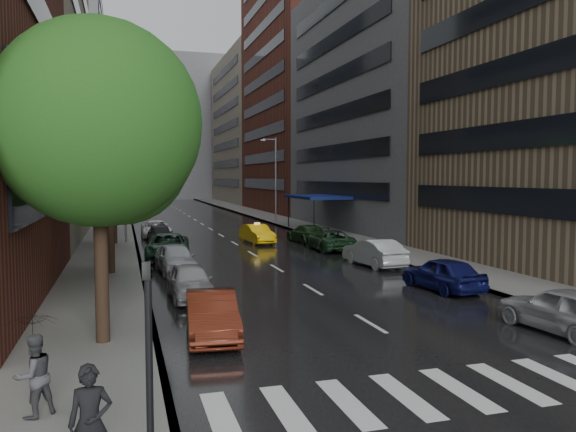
% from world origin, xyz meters
% --- Properties ---
extents(ground, '(220.00, 220.00, 0.00)m').
position_xyz_m(ground, '(0.00, 0.00, 0.00)').
color(ground, gray).
rests_on(ground, ground).
extents(road, '(14.00, 140.00, 0.01)m').
position_xyz_m(road, '(0.00, 50.00, 0.01)').
color(road, black).
rests_on(road, ground).
extents(sidewalk_left, '(4.00, 140.00, 0.15)m').
position_xyz_m(sidewalk_left, '(-9.00, 50.00, 0.07)').
color(sidewalk_left, gray).
rests_on(sidewalk_left, ground).
extents(sidewalk_right, '(4.00, 140.00, 0.15)m').
position_xyz_m(sidewalk_right, '(9.00, 50.00, 0.07)').
color(sidewalk_right, gray).
rests_on(sidewalk_right, ground).
extents(crosswalk, '(13.15, 2.80, 0.01)m').
position_xyz_m(crosswalk, '(0.20, -2.00, 0.01)').
color(crosswalk, silver).
rests_on(crosswalk, ground).
extents(buildings_left, '(8.00, 108.00, 38.00)m').
position_xyz_m(buildings_left, '(-15.00, 58.79, 15.99)').
color(buildings_left, maroon).
rests_on(buildings_left, ground).
extents(buildings_right, '(8.05, 109.10, 36.00)m').
position_xyz_m(buildings_right, '(15.00, 56.70, 15.03)').
color(buildings_right, '#937A5B').
rests_on(buildings_right, ground).
extents(building_far, '(40.00, 14.00, 32.00)m').
position_xyz_m(building_far, '(0.00, 118.00, 16.00)').
color(building_far, slate).
rests_on(building_far, ground).
extents(tree_near, '(5.94, 5.94, 9.46)m').
position_xyz_m(tree_near, '(-8.60, 3.86, 6.48)').
color(tree_near, '#382619').
rests_on(tree_near, ground).
extents(tree_mid, '(5.90, 5.90, 9.41)m').
position_xyz_m(tree_mid, '(-8.60, 16.20, 6.44)').
color(tree_mid, '#382619').
rests_on(tree_mid, ground).
extents(tree_far, '(5.35, 5.35, 8.52)m').
position_xyz_m(tree_far, '(-8.60, 29.37, 5.83)').
color(tree_far, '#382619').
rests_on(tree_far, ground).
extents(taxi, '(2.03, 4.43, 1.41)m').
position_xyz_m(taxi, '(1.63, 27.57, 0.70)').
color(taxi, '#EBB40C').
rests_on(taxi, ground).
extents(parked_cars_left, '(3.08, 34.67, 1.53)m').
position_xyz_m(parked_cars_left, '(-5.40, 20.64, 0.73)').
color(parked_cars_left, '#5A1F12').
rests_on(parked_cars_left, ground).
extents(parked_cars_right, '(2.50, 30.64, 1.53)m').
position_xyz_m(parked_cars_right, '(5.40, 15.27, 0.73)').
color(parked_cars_right, '#99989D').
rests_on(parked_cars_right, ground).
extents(ped_bag_walker, '(0.71, 0.50, 1.88)m').
position_xyz_m(ped_bag_walker, '(-8.51, -4.02, 1.06)').
color(ped_bag_walker, black).
rests_on(ped_bag_walker, sidewalk_left).
extents(ped_black_umbrella, '(1.04, 1.00, 2.09)m').
position_xyz_m(ped_black_umbrella, '(-9.74, -1.18, 1.38)').
color(ped_black_umbrella, '#434347').
rests_on(ped_black_umbrella, sidewalk_left).
extents(traffic_light, '(0.18, 0.15, 3.45)m').
position_xyz_m(traffic_light, '(-7.60, -3.85, 2.23)').
color(traffic_light, black).
rests_on(traffic_light, sidewalk_left).
extents(street_lamp_left, '(1.74, 0.22, 9.00)m').
position_xyz_m(street_lamp_left, '(-7.72, 30.00, 4.89)').
color(street_lamp_left, gray).
rests_on(street_lamp_left, sidewalk_left).
extents(street_lamp_right, '(1.74, 0.22, 9.00)m').
position_xyz_m(street_lamp_right, '(7.72, 45.00, 4.89)').
color(street_lamp_right, gray).
rests_on(street_lamp_right, sidewalk_right).
extents(awning, '(4.00, 8.00, 3.12)m').
position_xyz_m(awning, '(8.98, 35.00, 3.13)').
color(awning, navy).
rests_on(awning, sidewalk_right).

